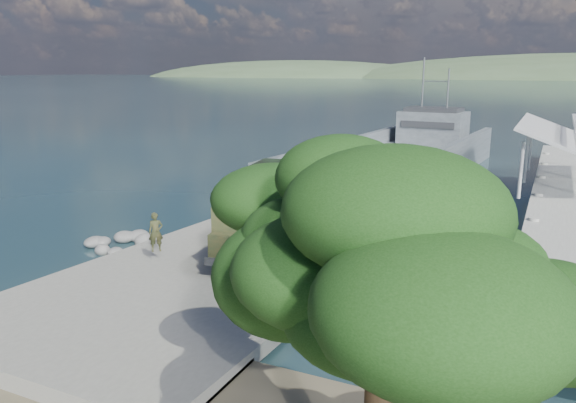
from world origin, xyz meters
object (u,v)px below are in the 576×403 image
object	(u,v)px
pier	(570,183)
overhang_tree	(366,254)
landing_craft	(396,167)
soldier	(156,241)
military_truck	(267,210)

from	to	relation	value
pier	overhang_tree	bearing A→B (deg)	-96.99
landing_craft	overhang_tree	bearing A→B (deg)	-71.83
pier	soldier	size ratio (longest dim) A/B	26.75
soldier	military_truck	bearing A→B (deg)	2.85
military_truck	soldier	distance (m)	4.94
military_truck	landing_craft	bearing A→B (deg)	79.57
soldier	overhang_tree	xyz separation A→B (m)	(12.05, -9.70, 4.14)
military_truck	overhang_tree	xyz separation A→B (m)	(8.64, -13.15, 3.20)
landing_craft	overhang_tree	xyz separation A→B (m)	(8.50, -34.63, 4.64)
overhang_tree	military_truck	bearing A→B (deg)	123.31
landing_craft	military_truck	distance (m)	21.52
landing_craft	overhang_tree	distance (m)	35.95
soldier	landing_craft	bearing A→B (deg)	39.40
pier	overhang_tree	size ratio (longest dim) A/B	5.86
pier	overhang_tree	xyz separation A→B (m)	(-3.56, -29.05, 3.87)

